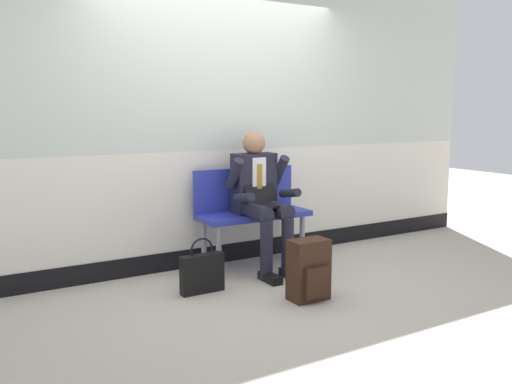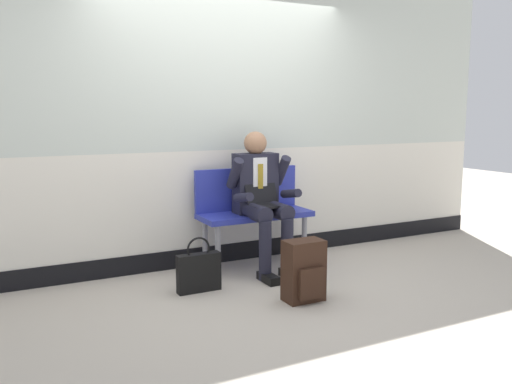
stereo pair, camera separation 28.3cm
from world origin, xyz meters
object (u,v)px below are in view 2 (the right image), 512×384
(bench_with_person, at_px, (252,208))
(backpack, at_px, (304,271))
(handbag, at_px, (199,271))
(person_seated, at_px, (262,197))

(bench_with_person, height_order, backpack, bench_with_person)
(handbag, bearing_deg, person_seated, 21.22)
(bench_with_person, height_order, handbag, bench_with_person)
(person_seated, bearing_deg, backpack, -95.54)
(bench_with_person, bearing_deg, person_seated, -90.00)
(backpack, xyz_separation_m, handbag, (-0.65, 0.57, -0.06))
(bench_with_person, xyz_separation_m, backpack, (-0.08, -1.06, -0.32))
(backpack, distance_m, handbag, 0.87)
(bench_with_person, bearing_deg, handbag, -146.59)
(backpack, height_order, handbag, backpack)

